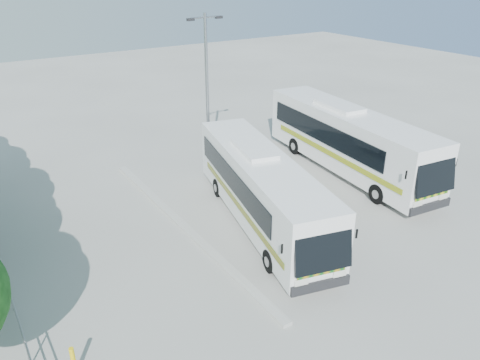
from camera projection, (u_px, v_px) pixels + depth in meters
ground at (247, 231)px, 21.63m from camera, size 100.00×100.00×0.00m
kerb_divider at (182, 225)px, 21.98m from camera, size 0.40×16.00×0.15m
coach_main at (261, 188)px, 21.60m from camera, size 5.11×12.16×3.31m
coach_adjacent at (348, 139)px, 27.12m from camera, size 4.00×13.19×3.60m
lamppost at (207, 89)px, 25.85m from camera, size 2.19×0.42×8.93m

